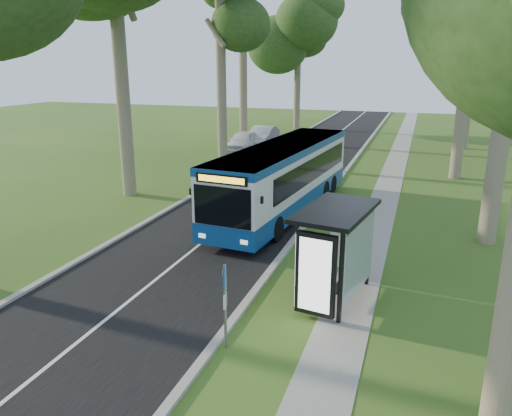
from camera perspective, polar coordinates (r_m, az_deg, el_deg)
The scene contains 14 objects.
ground at distance 17.42m, azimuth 1.38°, elevation -7.72°, with size 120.00×120.00×0.00m, color #33541A.
road at distance 27.42m, azimuth 0.55°, elevation 1.42°, with size 7.00×100.00×0.02m, color black.
kerb_east at distance 26.58m, azimuth 7.75°, elevation 0.89°, with size 0.25×100.00×0.12m, color #9E9B93.
kerb_west at distance 28.65m, azimuth -6.12°, elevation 2.09°, with size 0.25×100.00×0.12m, color #9E9B93.
centre_line at distance 27.42m, azimuth 0.55°, elevation 1.45°, with size 0.12×100.00×0.01m, color white.
footpath at distance 26.24m, azimuth 14.19°, elevation 0.21°, with size 1.50×100.00×0.02m, color gray.
bus at distance 23.95m, azimuth 3.14°, elevation 3.40°, with size 3.86×12.78×3.33m.
bus_stop_sign at distance 12.73m, azimuth -3.56°, elevation -10.07°, with size 0.12×0.33×2.32m.
bus_shelter at distance 14.83m, azimuth 9.29°, elevation -3.75°, with size 2.36×3.65×2.92m.
litter_bin at distance 21.06m, azimuth 9.36°, elevation -2.08°, with size 0.58×0.58×1.01m.
car_white at distance 40.99m, azimuth -1.47°, elevation 7.62°, with size 1.93×4.79×1.63m, color white.
car_silver at distance 43.30m, azimuth 0.75°, elevation 8.15°, with size 1.80×5.17×1.70m, color #A2A5A9.
tree_west_e at distance 54.94m, azimuth 4.91°, elevation 20.65°, with size 5.20×5.20×15.07m.
tree_east_d at distance 45.41m, azimuth 24.03°, elevation 18.73°, with size 5.20×5.20×13.43m.
Camera 1 is at (4.64, -15.20, 7.15)m, focal length 35.00 mm.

